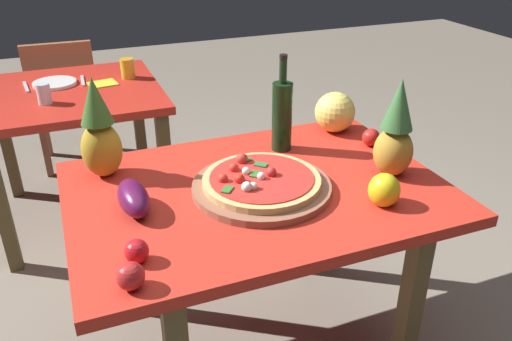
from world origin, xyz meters
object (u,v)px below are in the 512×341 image
at_px(background_table, 73,111).
at_px(pizza, 260,180).
at_px(pineapple_left, 395,133).
at_px(fork_utensil, 26,87).
at_px(bell_pepper, 384,190).
at_px(drinking_glass_juice, 128,68).
at_px(napkin_folded, 103,84).
at_px(tomato_at_corner, 137,251).
at_px(wine_bottle, 282,115).
at_px(dinner_plate, 55,83).
at_px(display_table, 257,209).
at_px(tomato_beside_pepper, 130,276).
at_px(drinking_glass_water, 44,94).
at_px(tomato_by_bottle, 371,137).
at_px(eggplant, 133,198).
at_px(pizza_board, 262,187).
at_px(pineapple_right, 99,133).
at_px(knife_utensil, 83,81).
at_px(dining_chair, 65,97).
at_px(melon, 335,112).

distance_m(background_table, pizza, 1.41).
xyz_separation_m(pineapple_left, fork_utensil, (-1.19, 1.49, -0.15)).
bearing_deg(bell_pepper, drinking_glass_juice, 108.08).
height_order(bell_pepper, napkin_folded, bell_pepper).
bearing_deg(tomato_at_corner, wine_bottle, 38.19).
height_order(bell_pepper, dinner_plate, bell_pepper).
height_order(display_table, pineapple_left, pineapple_left).
height_order(tomato_at_corner, napkin_folded, tomato_at_corner).
xyz_separation_m(bell_pepper, tomato_beside_pepper, (-0.81, -0.11, -0.01)).
relative_size(display_table, drinking_glass_water, 12.81).
distance_m(tomato_by_bottle, fork_utensil, 1.77).
bearing_deg(pineapple_left, tomato_beside_pepper, -163.74).
bearing_deg(wine_bottle, bell_pepper, -75.16).
distance_m(display_table, eggplant, 0.43).
xyz_separation_m(display_table, fork_utensil, (-0.72, 1.40, 0.09)).
relative_size(pizza_board, wine_bottle, 1.25).
distance_m(background_table, pineapple_right, 1.04).
bearing_deg(drinking_glass_water, knife_utensil, 55.64).
bearing_deg(dining_chair, melon, 123.95).
height_order(background_table, drinking_glass_water, drinking_glass_water).
bearing_deg(display_table, dinner_plate, 112.44).
relative_size(display_table, dinner_plate, 5.64).
height_order(wine_bottle, eggplant, wine_bottle).
bearing_deg(bell_pepper, tomato_at_corner, -179.11).
relative_size(pineapple_left, tomato_beside_pepper, 4.81).
bearing_deg(pizza, knife_utensil, 107.15).
relative_size(tomato_by_bottle, napkin_folded, 0.49).
bearing_deg(melon, napkin_folded, 129.68).
bearing_deg(background_table, pineapple_left, -54.19).
bearing_deg(display_table, drinking_glass_water, 119.51).
xyz_separation_m(display_table, tomato_at_corner, (-0.44, -0.26, 0.12)).
distance_m(wine_bottle, eggplant, 0.66).
bearing_deg(tomato_by_bottle, tomato_beside_pepper, -153.43).
bearing_deg(pizza_board, pineapple_left, -7.03).
relative_size(dinner_plate, napkin_folded, 1.57).
distance_m(bell_pepper, tomato_by_bottle, 0.44).
xyz_separation_m(eggplant, drinking_glass_water, (-0.23, 1.12, 0.00)).
relative_size(pineapple_left, drinking_glass_water, 3.58).
bearing_deg(dining_chair, pineapple_left, 118.29).
bearing_deg(napkin_folded, knife_utensil, 137.35).
height_order(display_table, pineapple_right, pineapple_right).
bearing_deg(background_table, tomato_by_bottle, -47.21).
relative_size(background_table, tomato_beside_pepper, 12.33).
distance_m(pineapple_right, tomato_at_corner, 0.55).
xyz_separation_m(dining_chair, napkin_folded, (0.19, -0.62, 0.25)).
distance_m(drinking_glass_water, knife_utensil, 0.35).
distance_m(dinner_plate, fork_utensil, 0.14).
xyz_separation_m(tomato_by_bottle, drinking_glass_water, (-1.17, 0.97, 0.01)).
bearing_deg(drinking_glass_water, dining_chair, 83.47).
bearing_deg(wine_bottle, dinner_plate, 123.92).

